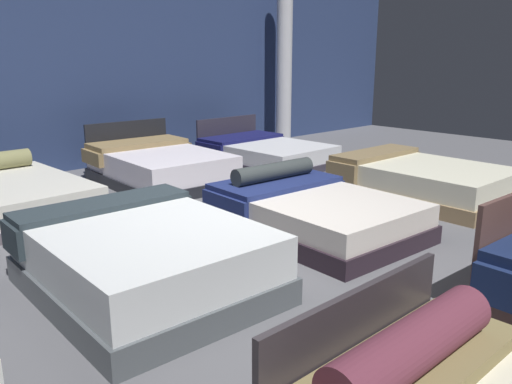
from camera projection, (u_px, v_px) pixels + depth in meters
The scene contains 9 objects.
ground_plane at pixel (237, 257), 4.99m from camera, with size 18.00×18.00×0.02m, color #5B5B60.
showroom_back_wall at pixel (30, 62), 7.94m from camera, with size 18.00×0.06×3.50m, color navy.
bed_5 at pixel (145, 259), 4.17m from camera, with size 1.65×2.01×0.60m.
bed_6 at pixel (312, 211), 5.62m from camera, with size 1.61×2.17×0.66m.
bed_7 at pixel (422, 180), 6.98m from camera, with size 1.59×2.18×0.53m.
bed_9 at pixel (8, 196), 6.30m from camera, with size 1.62×2.19×0.63m.
bed_10 at pixel (159, 166), 7.79m from camera, with size 1.65×2.22×0.83m.
bed_11 at pixel (265, 152), 9.16m from camera, with size 1.59×2.19×0.74m.
support_pillar at pixel (284, 60), 10.74m from camera, with size 0.32×0.32×3.50m, color silver.
Camera 1 is at (-3.04, -3.55, 1.86)m, focal length 36.59 mm.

